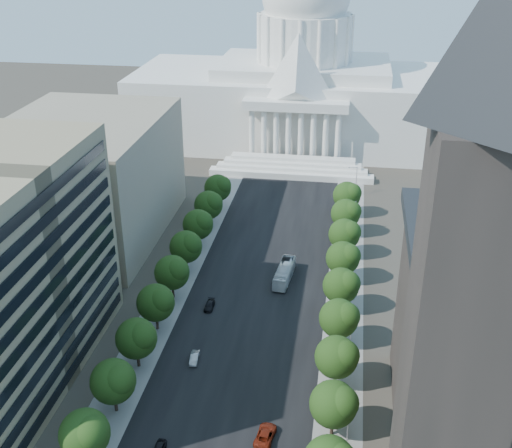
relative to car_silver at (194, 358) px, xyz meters
The scene contains 31 objects.
road_asphalt 39.88m from the car_silver, 78.20° to the left, with size 30.00×260.00×0.01m, color black.
sidewalk_left 40.52m from the car_silver, 105.53° to the left, with size 8.00×260.00×0.02m, color gray.
sidewalk_right 47.55m from the car_silver, 55.17° to the left, with size 8.00×260.00×0.02m, color gray.
capitol 135.55m from the car_silver, 86.51° to the left, with size 120.00×56.00×73.00m.
office_block_left_far 64.78m from the car_silver, 129.10° to the left, with size 38.00×52.00×30.00m, color gray.
tree_l_b 29.35m from the car_silver, 109.28° to the right, with size 7.79×7.60×9.97m.
tree_l_c 18.80m from the car_silver, 122.08° to the right, with size 7.79×7.60×9.97m.
tree_l_d 11.55m from the car_silver, 161.60° to the right, with size 7.79×7.60×9.97m.
tree_l_e 14.20m from the car_silver, 137.08° to the left, with size 7.79×7.60×9.97m.
tree_l_f 23.62m from the car_silver, 114.52° to the left, with size 7.79×7.60×9.97m.
tree_l_g 34.67m from the car_silver, 106.14° to the left, with size 7.79×7.60×9.97m.
tree_l_h 46.19m from the car_silver, 101.97° to the left, with size 7.79×7.60×9.97m.
tree_l_i 57.91m from the car_silver, 99.49° to the left, with size 7.79×7.60×9.97m.
tree_l_j 69.73m from the car_silver, 97.86° to the left, with size 7.79×7.60×9.97m.
tree_r_c 31.07m from the car_silver, 29.78° to the right, with size 7.79×7.60×9.97m.
tree_r_d 27.30m from the car_silver, ahead, with size 7.79×7.60×9.97m.
tree_r_e 28.52m from the car_silver, 18.45° to the left, with size 7.79×7.60×9.97m.
tree_r_f 34.20m from the car_silver, 38.18° to the left, with size 7.79×7.60×9.97m.
tree_r_g 42.59m from the car_silver, 51.10° to the left, with size 7.79×7.60×9.97m.
tree_r_h 52.40m from the car_silver, 59.42° to the left, with size 7.79×7.60×9.97m.
tree_r_i 62.97m from the car_silver, 65.01° to the left, with size 7.79×7.60×9.97m.
tree_r_j 73.99m from the car_silver, 68.95° to the left, with size 7.79×7.60×9.97m.
streetlight_b 32.69m from the car_silver, 29.64° to the right, with size 2.61×0.44×9.00m.
streetlight_c 29.92m from the car_silver, 17.84° to the left, with size 2.61×0.44×9.00m.
streetlight_d 44.41m from the car_silver, 50.49° to the left, with size 2.61×0.44×9.00m.
streetlight_e 65.56m from the car_silver, 64.58° to the left, with size 2.61×0.44×9.00m.
streetlight_f 88.74m from the car_silver, 71.53° to the left, with size 2.61×0.44×9.00m.
car_silver is the anchor object (origin of this frame).
car_red 23.66m from the car_silver, 48.03° to the right, with size 2.71×5.87×1.63m, color maroon.
car_dark_b 17.94m from the car_silver, 93.47° to the left, with size 1.79×4.40×1.28m, color black.
city_bus 34.70m from the car_silver, 67.56° to the left, with size 2.98×12.73×3.55m, color silver.
Camera 1 is at (17.85, -42.99, 75.07)m, focal length 45.00 mm.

